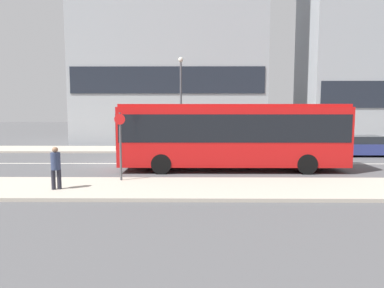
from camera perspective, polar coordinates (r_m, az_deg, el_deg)
The scene contains 10 objects.
ground_plane at distance 19.67m, azimuth -10.89°, elevation -3.22°, with size 120.00×120.00×0.00m, color #4F4F51.
sidewalk_near at distance 13.70m, azimuth -16.08°, elevation -7.06°, with size 44.00×3.50×0.13m.
sidewalk_far at distance 25.76m, azimuth -8.15°, elevation -0.88°, with size 44.00×3.50×0.13m.
lane_centerline at distance 19.67m, azimuth -10.89°, elevation -3.21°, with size 41.80×0.16×0.01m.
apartment_block_left_tower at distance 32.76m, azimuth -3.71°, elevation 17.87°, with size 16.75×6.93×19.77m.
city_bus at distance 17.23m, azimuth 6.61°, elevation 1.93°, with size 11.13×2.53×3.30m.
parked_car_0 at distance 25.13m, azimuth 26.62°, elevation -0.33°, with size 4.51×1.88×1.31m.
pedestrian_near_stop at distance 13.48m, azimuth -21.76°, elevation -3.35°, with size 0.34×0.34×1.57m.
bus_stop_sign at distance 14.32m, azimuth -11.85°, elevation 0.48°, with size 0.44×0.12×2.80m.
street_lamp at distance 24.40m, azimuth -1.86°, elevation 8.40°, with size 0.36×0.36×6.54m.
Camera 1 is at (3.88, -19.04, 3.08)m, focal length 32.00 mm.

